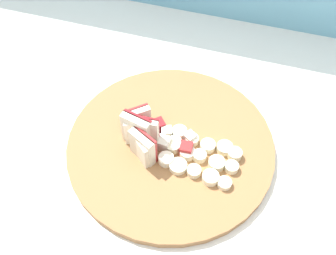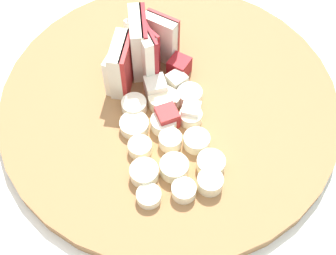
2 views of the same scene
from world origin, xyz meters
name	(u,v)px [view 1 (image 1 of 2)]	position (x,y,z in m)	size (l,w,h in m)	color
tile_backsplash	(231,88)	(0.00, 0.45, 0.69)	(2.40, 0.04, 1.37)	#6BADC6
cutting_board	(171,145)	(-0.06, 0.03, 0.94)	(0.36, 0.36, 0.02)	olive
apple_wedge_fan	(140,135)	(-0.11, 0.01, 0.98)	(0.07, 0.09, 0.07)	#B22D23
apple_dice_pile	(172,138)	(-0.06, 0.03, 0.96)	(0.09, 0.06, 0.02)	maroon
banana_slice_rows	(199,156)	(-0.01, 0.01, 0.96)	(0.13, 0.10, 0.02)	white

